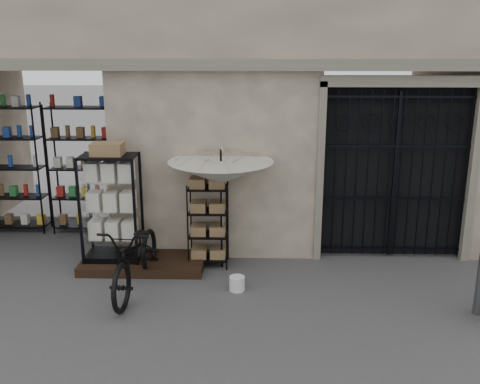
{
  "coord_description": "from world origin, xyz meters",
  "views": [
    {
      "loc": [
        -0.58,
        -6.57,
        3.59
      ],
      "look_at": [
        -0.8,
        1.4,
        1.35
      ],
      "focal_mm": 40.0,
      "sensor_mm": 36.0,
      "label": 1
    }
  ],
  "objects_px": {
    "display_cabinet": "(112,213)",
    "wire_rack": "(208,225)",
    "white_bucket": "(237,283)",
    "bicycle": "(139,289)",
    "market_umbrella": "(221,166)"
  },
  "relations": [
    {
      "from": "display_cabinet",
      "to": "wire_rack",
      "type": "relative_size",
      "value": 1.32
    },
    {
      "from": "white_bucket",
      "to": "bicycle",
      "type": "xyz_separation_m",
      "value": [
        -1.48,
        -0.01,
        -0.11
      ]
    },
    {
      "from": "display_cabinet",
      "to": "wire_rack",
      "type": "bearing_deg",
      "value": 9.36
    },
    {
      "from": "display_cabinet",
      "to": "white_bucket",
      "type": "relative_size",
      "value": 8.19
    },
    {
      "from": "display_cabinet",
      "to": "wire_rack",
      "type": "distance_m",
      "value": 1.57
    },
    {
      "from": "display_cabinet",
      "to": "market_umbrella",
      "type": "relative_size",
      "value": 0.79
    },
    {
      "from": "white_bucket",
      "to": "wire_rack",
      "type": "bearing_deg",
      "value": 117.88
    },
    {
      "from": "white_bucket",
      "to": "display_cabinet",
      "type": "bearing_deg",
      "value": 158.0
    },
    {
      "from": "wire_rack",
      "to": "bicycle",
      "type": "xyz_separation_m",
      "value": [
        -0.98,
        -0.96,
        -0.7
      ]
    },
    {
      "from": "white_bucket",
      "to": "bicycle",
      "type": "bearing_deg",
      "value": -179.49
    },
    {
      "from": "display_cabinet",
      "to": "bicycle",
      "type": "distance_m",
      "value": 1.38
    },
    {
      "from": "market_umbrella",
      "to": "white_bucket",
      "type": "relative_size",
      "value": 10.33
    },
    {
      "from": "white_bucket",
      "to": "bicycle",
      "type": "relative_size",
      "value": 0.11
    },
    {
      "from": "bicycle",
      "to": "wire_rack",
      "type": "bearing_deg",
      "value": 48.97
    },
    {
      "from": "market_umbrella",
      "to": "bicycle",
      "type": "xyz_separation_m",
      "value": [
        -1.2,
        -0.88,
        -1.71
      ]
    }
  ]
}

